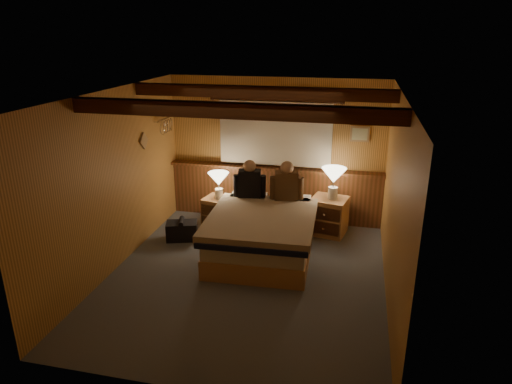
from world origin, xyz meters
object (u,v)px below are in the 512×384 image
(person_left, at_px, (250,182))
(person_right, at_px, (287,184))
(nightstand_right, at_px, (329,216))
(duffel_bag, at_px, (182,230))
(bed, at_px, (263,233))
(lamp_left, at_px, (219,180))
(lamp_right, at_px, (334,177))
(nightstand_left, at_px, (219,213))

(person_left, distance_m, person_right, 0.58)
(nightstand_right, relative_size, duffel_bag, 1.18)
(bed, bearing_deg, person_left, 115.92)
(lamp_left, bearing_deg, nightstand_right, 5.24)
(bed, bearing_deg, lamp_left, 136.32)
(lamp_left, relative_size, person_right, 0.70)
(bed, xyz_separation_m, person_left, (-0.34, 0.64, 0.55))
(bed, bearing_deg, nightstand_right, 44.96)
(person_right, bearing_deg, person_left, 173.94)
(nightstand_right, height_order, person_right, person_right)
(lamp_left, relative_size, duffel_bag, 0.82)
(duffel_bag, bearing_deg, person_left, 6.06)
(lamp_left, distance_m, person_left, 0.57)
(lamp_right, distance_m, person_left, 1.30)
(bed, distance_m, lamp_left, 1.28)
(nightstand_left, xyz_separation_m, duffel_bag, (-0.42, -0.59, -0.11))
(nightstand_left, relative_size, nightstand_right, 0.85)
(lamp_left, xyz_separation_m, duffel_bag, (-0.44, -0.57, -0.67))
(nightstand_right, xyz_separation_m, person_left, (-1.22, -0.31, 0.59))
(lamp_left, height_order, duffel_bag, lamp_left)
(lamp_right, relative_size, person_left, 0.82)
(nightstand_left, height_order, lamp_right, lamp_right)
(lamp_right, xyz_separation_m, duffel_bag, (-2.26, -0.73, -0.80))
(person_right, distance_m, duffel_bag, 1.79)
(bed, xyz_separation_m, lamp_right, (0.92, 0.94, 0.62))
(person_right, height_order, duffel_bag, person_right)
(bed, height_order, duffel_bag, bed)
(lamp_left, bearing_deg, lamp_right, 4.97)
(lamp_right, relative_size, person_right, 0.80)
(lamp_left, distance_m, lamp_right, 1.83)
(person_left, bearing_deg, lamp_left, 155.67)
(lamp_left, distance_m, person_right, 1.14)
(lamp_right, bearing_deg, person_left, -166.48)
(person_left, xyz_separation_m, duffel_bag, (-0.99, -0.43, -0.74))
(nightstand_left, distance_m, lamp_left, 0.56)
(nightstand_left, distance_m, nightstand_right, 1.79)
(nightstand_right, relative_size, person_right, 1.01)
(nightstand_left, bearing_deg, nightstand_right, 16.73)
(person_left, relative_size, duffel_bag, 1.15)
(person_left, relative_size, person_right, 0.98)
(nightstand_left, xyz_separation_m, nightstand_right, (1.79, 0.15, 0.04))
(bed, height_order, nightstand_left, bed)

